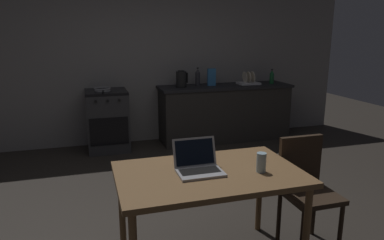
{
  "coord_description": "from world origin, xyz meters",
  "views": [
    {
      "loc": [
        -0.84,
        -2.98,
        1.72
      ],
      "look_at": [
        0.27,
        0.71,
        0.78
      ],
      "focal_mm": 33.29,
      "sensor_mm": 36.0,
      "label": 1
    }
  ],
  "objects_px": {
    "drinking_glass": "(261,162)",
    "chair": "(306,185)",
    "laptop": "(198,166)",
    "electric_kettle": "(181,79)",
    "stove_oven": "(108,120)",
    "frying_pan": "(102,89)",
    "bottle_b": "(198,77)",
    "dining_table": "(209,181)",
    "dish_rack": "(248,81)",
    "cereal_box": "(212,77)",
    "bottle": "(272,77)"
  },
  "relations": [
    {
      "from": "frying_pan",
      "to": "dish_rack",
      "type": "bearing_deg",
      "value": 0.71
    },
    {
      "from": "bottle_b",
      "to": "chair",
      "type": "bearing_deg",
      "value": -91.2
    },
    {
      "from": "drinking_glass",
      "to": "dining_table",
      "type": "bearing_deg",
      "value": 162.31
    },
    {
      "from": "stove_oven",
      "to": "bottle_b",
      "type": "bearing_deg",
      "value": 3.28
    },
    {
      "from": "laptop",
      "to": "electric_kettle",
      "type": "relative_size",
      "value": 1.22
    },
    {
      "from": "cereal_box",
      "to": "drinking_glass",
      "type": "bearing_deg",
      "value": -103.63
    },
    {
      "from": "laptop",
      "to": "bottle_b",
      "type": "bearing_deg",
      "value": 60.11
    },
    {
      "from": "chair",
      "to": "frying_pan",
      "type": "distance_m",
      "value": 3.34
    },
    {
      "from": "laptop",
      "to": "cereal_box",
      "type": "relative_size",
      "value": 1.17
    },
    {
      "from": "chair",
      "to": "frying_pan",
      "type": "xyz_separation_m",
      "value": [
        -1.42,
        3.0,
        0.4
      ]
    },
    {
      "from": "bottle",
      "to": "cereal_box",
      "type": "bearing_deg",
      "value": 176.14
    },
    {
      "from": "stove_oven",
      "to": "bottle",
      "type": "xyz_separation_m",
      "value": [
        2.69,
        -0.05,
        0.57
      ]
    },
    {
      "from": "chair",
      "to": "laptop",
      "type": "relative_size",
      "value": 2.84
    },
    {
      "from": "electric_kettle",
      "to": "dining_table",
      "type": "bearing_deg",
      "value": -101.46
    },
    {
      "from": "stove_oven",
      "to": "bottle_b",
      "type": "xyz_separation_m",
      "value": [
        1.44,
        0.08,
        0.59
      ]
    },
    {
      "from": "laptop",
      "to": "cereal_box",
      "type": "xyz_separation_m",
      "value": [
        1.2,
        3.07,
        0.24
      ]
    },
    {
      "from": "laptop",
      "to": "electric_kettle",
      "type": "bearing_deg",
      "value": 64.77
    },
    {
      "from": "stove_oven",
      "to": "laptop",
      "type": "bearing_deg",
      "value": -81.59
    },
    {
      "from": "stove_oven",
      "to": "frying_pan",
      "type": "xyz_separation_m",
      "value": [
        -0.05,
        -0.03,
        0.48
      ]
    },
    {
      "from": "electric_kettle",
      "to": "drinking_glass",
      "type": "xyz_separation_m",
      "value": [
        -0.27,
        -3.19,
        -0.2
      ]
    },
    {
      "from": "stove_oven",
      "to": "bottle",
      "type": "relative_size",
      "value": 3.73
    },
    {
      "from": "frying_pan",
      "to": "bottle_b",
      "type": "distance_m",
      "value": 1.5
    },
    {
      "from": "laptop",
      "to": "dish_rack",
      "type": "height_order",
      "value": "dish_rack"
    },
    {
      "from": "stove_oven",
      "to": "dish_rack",
      "type": "height_order",
      "value": "dish_rack"
    },
    {
      "from": "dining_table",
      "to": "drinking_glass",
      "type": "relative_size",
      "value": 9.31
    },
    {
      "from": "dining_table",
      "to": "bottle",
      "type": "height_order",
      "value": "bottle"
    },
    {
      "from": "bottle",
      "to": "chair",
      "type": "bearing_deg",
      "value": -113.86
    },
    {
      "from": "drinking_glass",
      "to": "frying_pan",
      "type": "bearing_deg",
      "value": 106.32
    },
    {
      "from": "bottle",
      "to": "stove_oven",
      "type": "bearing_deg",
      "value": 178.99
    },
    {
      "from": "stove_oven",
      "to": "dish_rack",
      "type": "relative_size",
      "value": 2.66
    },
    {
      "from": "dining_table",
      "to": "frying_pan",
      "type": "distance_m",
      "value": 3.11
    },
    {
      "from": "bottle",
      "to": "dish_rack",
      "type": "distance_m",
      "value": 0.41
    },
    {
      "from": "frying_pan",
      "to": "bottle",
      "type": "bearing_deg",
      "value": -0.44
    },
    {
      "from": "electric_kettle",
      "to": "frying_pan",
      "type": "relative_size",
      "value": 0.63
    },
    {
      "from": "chair",
      "to": "drinking_glass",
      "type": "bearing_deg",
      "value": -162.09
    },
    {
      "from": "bottle",
      "to": "dining_table",
      "type": "bearing_deg",
      "value": -125.62
    },
    {
      "from": "laptop",
      "to": "dish_rack",
      "type": "distance_m",
      "value": 3.57
    },
    {
      "from": "frying_pan",
      "to": "bottle_b",
      "type": "height_order",
      "value": "bottle_b"
    },
    {
      "from": "stove_oven",
      "to": "electric_kettle",
      "type": "height_order",
      "value": "electric_kettle"
    },
    {
      "from": "frying_pan",
      "to": "dish_rack",
      "type": "distance_m",
      "value": 2.34
    },
    {
      "from": "stove_oven",
      "to": "drinking_glass",
      "type": "bearing_deg",
      "value": -74.6
    },
    {
      "from": "electric_kettle",
      "to": "bottle_b",
      "type": "height_order",
      "value": "bottle_b"
    },
    {
      "from": "drinking_glass",
      "to": "chair",
      "type": "bearing_deg",
      "value": 17.81
    },
    {
      "from": "chair",
      "to": "bottle_b",
      "type": "relative_size",
      "value": 3.15
    },
    {
      "from": "stove_oven",
      "to": "dining_table",
      "type": "xyz_separation_m",
      "value": [
        0.53,
        -3.07,
        0.23
      ]
    },
    {
      "from": "chair",
      "to": "dish_rack",
      "type": "bearing_deg",
      "value": 73.2
    },
    {
      "from": "dining_table",
      "to": "bottle",
      "type": "xyz_separation_m",
      "value": [
        2.17,
        3.02,
        0.33
      ]
    },
    {
      "from": "bottle",
      "to": "drinking_glass",
      "type": "relative_size",
      "value": 1.71
    },
    {
      "from": "cereal_box",
      "to": "bottle_b",
      "type": "xyz_separation_m",
      "value": [
        -0.21,
        0.06,
        0.0
      ]
    },
    {
      "from": "dish_rack",
      "to": "bottle_b",
      "type": "xyz_separation_m",
      "value": [
        -0.85,
        0.08,
        0.09
      ]
    }
  ]
}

